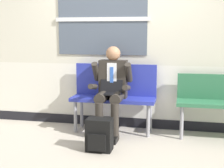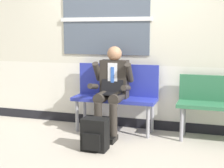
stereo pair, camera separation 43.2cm
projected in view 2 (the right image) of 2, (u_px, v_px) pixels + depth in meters
The scene contains 5 objects.
ground_plane at pixel (112, 138), 4.69m from camera, with size 18.00×18.00×0.00m, color #B2A899.
station_wall at pixel (124, 43), 5.09m from camera, with size 5.60×0.17×2.62m.
bench_with_person at pixel (116, 92), 4.96m from camera, with size 1.23×0.42×0.99m.
person_seated at pixel (112, 88), 4.75m from camera, with size 0.57×0.70×1.27m.
backpack at pixel (95, 135), 4.17m from camera, with size 0.32×0.25×0.41m.
Camera 2 is at (1.38, -4.30, 1.48)m, focal length 53.54 mm.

